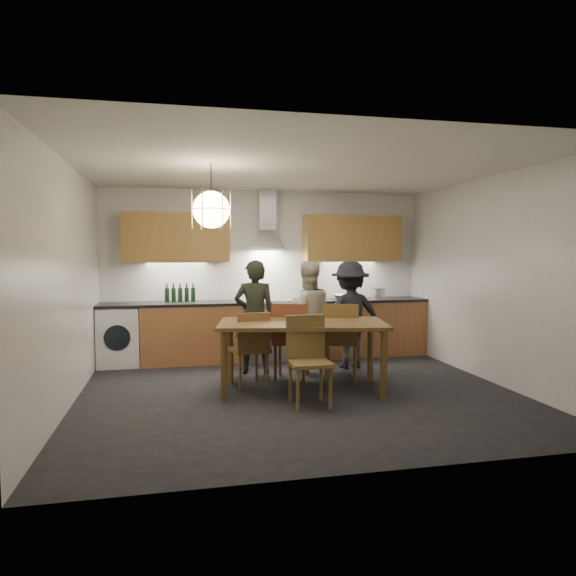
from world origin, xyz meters
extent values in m
plane|color=black|center=(0.00, 0.00, 0.00)|extent=(5.00, 5.00, 0.00)
cube|color=white|center=(0.00, 2.25, 1.30)|extent=(5.00, 0.02, 2.60)
cube|color=white|center=(0.00, -2.25, 1.30)|extent=(5.00, 0.02, 2.60)
cube|color=white|center=(-2.50, 0.00, 1.30)|extent=(0.02, 4.50, 2.60)
cube|color=white|center=(2.50, 0.00, 1.30)|extent=(0.02, 4.50, 2.60)
cube|color=white|center=(0.00, 0.00, 2.60)|extent=(5.00, 4.50, 0.02)
cube|color=#BA7747|center=(-1.18, 1.95, 0.43)|extent=(1.45, 0.60, 0.86)
cube|color=#BA7747|center=(1.48, 1.95, 0.43)|extent=(2.05, 0.60, 0.86)
cube|color=white|center=(-2.20, 1.95, 0.42)|extent=(0.58, 0.58, 0.85)
cube|color=black|center=(-1.48, 1.95, 0.88)|extent=(2.05, 0.62, 0.04)
cube|color=black|center=(1.48, 1.95, 0.88)|extent=(2.05, 0.62, 0.04)
cube|color=silver|center=(0.00, 1.95, 0.40)|extent=(0.90, 0.60, 0.80)
cube|color=black|center=(0.00, 1.66, 0.38)|extent=(0.78, 0.02, 0.42)
cube|color=slate|center=(0.00, 1.95, 0.84)|extent=(0.90, 0.60, 0.08)
cube|color=silver|center=(0.00, 1.69, 0.90)|extent=(0.90, 0.08, 0.04)
cube|color=tan|center=(-1.38, 2.08, 1.86)|extent=(1.55, 0.35, 0.72)
cube|color=tan|center=(1.38, 2.08, 1.86)|extent=(1.55, 0.35, 0.72)
cube|color=silver|center=(0.00, 2.12, 2.29)|extent=(0.26, 0.22, 0.62)
cylinder|color=black|center=(-1.00, -0.10, 2.35)|extent=(0.01, 0.01, 0.50)
sphere|color=#FFE0A5|center=(-1.00, -0.10, 2.10)|extent=(0.40, 0.40, 0.40)
torus|color=gold|center=(-1.00, -0.10, 2.10)|extent=(0.43, 0.43, 0.01)
cube|color=brown|center=(0.06, 0.07, 0.80)|extent=(2.09, 1.32, 0.04)
cylinder|color=brown|center=(-0.88, -0.16, 0.39)|extent=(0.08, 0.08, 0.78)
cylinder|color=brown|center=(-0.73, 0.63, 0.39)|extent=(0.08, 0.08, 0.78)
cylinder|color=brown|center=(0.86, -0.49, 0.39)|extent=(0.08, 0.08, 0.78)
cylinder|color=brown|center=(1.01, 0.30, 0.39)|extent=(0.08, 0.08, 0.78)
cube|color=brown|center=(-0.53, 0.43, 0.45)|extent=(0.50, 0.50, 0.04)
cube|color=brown|center=(-0.49, 0.24, 0.69)|extent=(0.42, 0.13, 0.46)
cylinder|color=brown|center=(-0.40, 0.63, 0.21)|extent=(0.04, 0.04, 0.43)
cylinder|color=brown|center=(-0.33, 0.30, 0.21)|extent=(0.04, 0.04, 0.43)
cylinder|color=brown|center=(-0.73, 0.56, 0.21)|extent=(0.04, 0.04, 0.43)
cylinder|color=brown|center=(-0.66, 0.23, 0.21)|extent=(0.04, 0.04, 0.43)
cube|color=brown|center=(0.07, 0.70, 0.48)|extent=(0.58, 0.58, 0.04)
cube|color=brown|center=(0.00, 0.51, 0.75)|extent=(0.43, 0.20, 0.49)
cylinder|color=brown|center=(0.30, 0.80, 0.23)|extent=(0.04, 0.04, 0.46)
cylinder|color=brown|center=(0.17, 0.46, 0.23)|extent=(0.04, 0.04, 0.46)
cylinder|color=brown|center=(-0.03, 0.93, 0.23)|extent=(0.04, 0.04, 0.46)
cylinder|color=brown|center=(-0.16, 0.59, 0.23)|extent=(0.04, 0.04, 0.46)
cube|color=brown|center=(0.70, 0.54, 0.48)|extent=(0.58, 0.58, 0.04)
cube|color=brown|center=(0.62, 0.35, 0.75)|extent=(0.43, 0.20, 0.49)
cylinder|color=brown|center=(0.93, 0.64, 0.23)|extent=(0.04, 0.04, 0.46)
cylinder|color=brown|center=(0.80, 0.30, 0.23)|extent=(0.04, 0.04, 0.46)
cylinder|color=brown|center=(0.60, 0.77, 0.23)|extent=(0.04, 0.04, 0.46)
cylinder|color=brown|center=(0.46, 0.43, 0.23)|extent=(0.04, 0.04, 0.46)
cube|color=brown|center=(-0.01, -0.55, 0.46)|extent=(0.44, 0.44, 0.04)
cube|color=brown|center=(-0.01, -0.35, 0.72)|extent=(0.43, 0.04, 0.47)
cylinder|color=brown|center=(-0.18, -0.72, 0.22)|extent=(0.04, 0.04, 0.44)
cylinder|color=brown|center=(-0.18, -0.37, 0.22)|extent=(0.04, 0.04, 0.44)
cylinder|color=brown|center=(0.17, -0.72, 0.22)|extent=(0.04, 0.04, 0.44)
cylinder|color=brown|center=(0.17, -0.37, 0.22)|extent=(0.04, 0.04, 0.44)
imported|color=black|center=(-0.35, 1.07, 0.77)|extent=(0.62, 0.47, 1.54)
imported|color=beige|center=(0.39, 1.13, 0.76)|extent=(0.74, 0.59, 1.51)
imported|color=black|center=(1.02, 1.11, 0.76)|extent=(0.99, 0.58, 1.51)
imported|color=#BBBBBF|center=(1.18, 1.92, 0.94)|extent=(0.40, 0.40, 0.08)
cylinder|color=silver|center=(1.78, 1.95, 0.98)|extent=(0.25, 0.25, 0.15)
camera|label=1|loc=(-1.38, -5.75, 1.64)|focal=32.00mm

